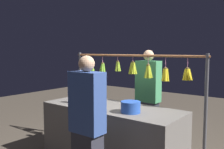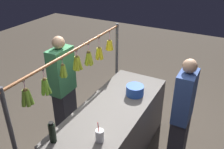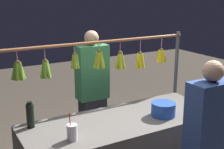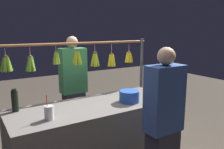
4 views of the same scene
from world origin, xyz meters
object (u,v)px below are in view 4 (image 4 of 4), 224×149
object	(u,v)px
drink_cup	(49,113)
water_bottle	(15,101)
customer_person	(163,128)
blue_bucket	(129,96)
vendor_person	(74,90)

from	to	relation	value
drink_cup	water_bottle	bearing A→B (deg)	-61.07
drink_cup	customer_person	world-z (taller)	customer_person
customer_person	blue_bucket	bearing A→B (deg)	-97.93
blue_bucket	vendor_person	distance (m)	1.03
customer_person	vendor_person	bearing A→B (deg)	-82.54
blue_bucket	drink_cup	size ratio (longest dim) A/B	0.98
water_bottle	blue_bucket	xyz separation A→B (m)	(-1.23, 0.38, -0.05)
water_bottle	drink_cup	distance (m)	0.48
water_bottle	drink_cup	size ratio (longest dim) A/B	1.00
drink_cup	vendor_person	size ratio (longest dim) A/B	0.16
vendor_person	customer_person	distance (m)	1.66
blue_bucket	vendor_person	xyz separation A→B (m)	(0.31, -0.98, -0.10)
drink_cup	customer_person	size ratio (longest dim) A/B	0.16
water_bottle	vendor_person	bearing A→B (deg)	-147.10
blue_bucket	customer_person	xyz separation A→B (m)	(0.09, 0.67, -0.13)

